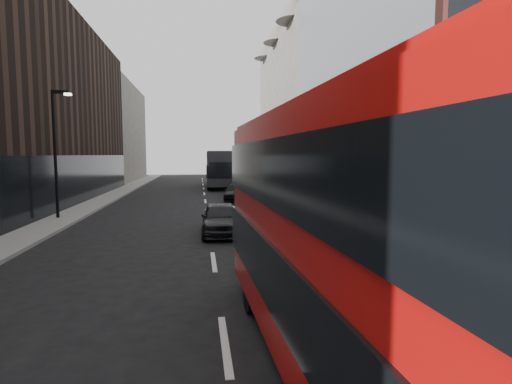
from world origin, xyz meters
name	(u,v)px	position (x,y,z in m)	size (l,w,h in m)	color
sidewalk_right	(301,200)	(7.50, 25.00, 0.07)	(3.00, 80.00, 0.15)	slate
sidewalk_left	(96,204)	(-8.00, 25.00, 0.07)	(2.00, 80.00, 0.15)	slate
building_modern_block	(375,62)	(11.47, 21.00, 9.90)	(5.03, 22.00, 20.00)	#94999D
building_victorian	(294,107)	(11.38, 44.00, 9.66)	(6.50, 24.00, 21.00)	#625D56
building_left_mid	(64,114)	(-11.50, 30.00, 7.00)	(5.00, 24.00, 14.00)	black
building_left_far	(117,134)	(-11.50, 52.00, 6.50)	(5.00, 20.00, 13.00)	#625D56
street_lamp	(56,145)	(-8.22, 18.00, 4.18)	(1.06, 0.22, 7.00)	black
red_bus	(361,237)	(1.91, 0.15, 2.42)	(2.94, 10.89, 4.36)	#B50D0B
grey_bus	(220,168)	(1.86, 40.06, 2.16)	(3.24, 12.58, 4.03)	black
car_a	(221,218)	(0.50, 12.79, 0.73)	(1.74, 4.31, 1.47)	black
car_b	(250,196)	(3.22, 23.48, 0.63)	(1.33, 3.82, 1.26)	gray
car_c	(236,192)	(2.45, 26.26, 0.65)	(1.81, 4.46, 1.29)	black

